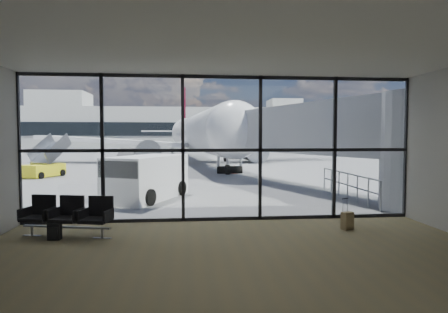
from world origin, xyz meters
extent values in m
plane|color=slate|center=(0.00, 40.00, 0.00)|extent=(220.00, 220.00, 0.00)
cube|color=brown|center=(0.00, -4.00, 0.01)|extent=(12.00, 8.00, 0.01)
cube|color=silver|center=(0.00, -4.00, 4.50)|extent=(12.00, 8.00, 0.02)
cube|color=beige|center=(0.00, -8.00, 2.25)|extent=(12.00, 0.02, 4.50)
cube|color=white|center=(0.00, 0.00, 2.25)|extent=(12.00, 0.04, 4.50)
cube|color=black|center=(0.00, 0.00, 0.06)|extent=(12.00, 0.12, 0.10)
cube|color=black|center=(0.00, 0.00, 2.20)|extent=(12.00, 0.12, 0.10)
cube|color=black|center=(0.00, 0.00, 4.44)|extent=(12.00, 0.12, 0.10)
cube|color=black|center=(-6.00, 0.00, 2.25)|extent=(0.10, 0.12, 4.50)
cube|color=black|center=(-3.60, 0.00, 2.25)|extent=(0.10, 0.12, 4.50)
cube|color=black|center=(-1.20, 0.00, 2.25)|extent=(0.10, 0.12, 4.50)
cube|color=black|center=(1.20, 0.00, 2.25)|extent=(0.10, 0.12, 4.50)
cube|color=black|center=(3.60, 0.00, 2.25)|extent=(0.10, 0.12, 4.50)
cube|color=black|center=(6.00, 0.00, 2.25)|extent=(0.10, 0.12, 4.50)
cylinder|color=#A8A9AD|center=(7.20, 1.00, 2.10)|extent=(2.80, 2.80, 4.20)
cube|color=#A8A9AD|center=(4.55, 8.00, 3.00)|extent=(7.45, 14.81, 2.40)
cube|color=#A8A9AD|center=(1.90, 15.00, 3.00)|extent=(2.60, 2.20, 2.60)
cylinder|color=gray|center=(1.10, 15.00, 0.90)|extent=(0.20, 0.20, 1.80)
cylinder|color=gray|center=(2.70, 15.00, 0.90)|extent=(0.20, 0.20, 1.80)
cylinder|color=black|center=(1.90, 15.00, 0.25)|extent=(1.80, 0.56, 0.56)
cylinder|color=gray|center=(5.60, 0.80, 0.55)|extent=(0.06, 0.06, 1.10)
cylinder|color=gray|center=(5.60, 1.70, 0.55)|extent=(0.06, 0.06, 1.10)
cylinder|color=gray|center=(5.60, 2.60, 0.55)|extent=(0.06, 0.06, 1.10)
cylinder|color=gray|center=(5.60, 3.50, 0.55)|extent=(0.06, 0.06, 1.10)
cylinder|color=gray|center=(5.60, 4.40, 0.55)|extent=(0.06, 0.06, 1.10)
cylinder|color=gray|center=(5.60, 5.30, 0.55)|extent=(0.06, 0.06, 1.10)
cylinder|color=gray|center=(5.60, 6.20, 0.55)|extent=(0.06, 0.06, 1.10)
cylinder|color=gray|center=(5.60, 3.50, 1.08)|extent=(0.06, 5.40, 0.06)
cylinder|color=gray|center=(5.60, 3.50, 0.60)|extent=(0.06, 5.40, 0.06)
cube|color=silver|center=(0.00, 62.00, 4.00)|extent=(80.00, 12.00, 8.00)
cube|color=black|center=(0.00, 55.90, 4.00)|extent=(80.00, 0.20, 2.40)
cube|color=silver|center=(-25.00, 62.00, 9.50)|extent=(10.00, 8.00, 3.00)
cube|color=silver|center=(18.00, 62.00, 9.00)|extent=(6.00, 6.00, 2.00)
cylinder|color=#382619|center=(-39.00, 72.00, 1.53)|extent=(0.50, 0.50, 3.06)
sphere|color=black|center=(-39.00, 72.00, 5.27)|extent=(5.61, 5.61, 5.61)
cylinder|color=#382619|center=(-33.00, 72.00, 1.71)|extent=(0.50, 0.50, 3.42)
sphere|color=black|center=(-33.00, 72.00, 5.89)|extent=(6.27, 6.27, 6.27)
cylinder|color=#382619|center=(-27.00, 72.00, 1.35)|extent=(0.50, 0.50, 2.70)
sphere|color=black|center=(-27.00, 72.00, 4.65)|extent=(4.95, 4.95, 4.95)
cylinder|color=#382619|center=(-21.00, 72.00, 1.53)|extent=(0.50, 0.50, 3.06)
sphere|color=black|center=(-21.00, 72.00, 5.27)|extent=(5.61, 5.61, 5.61)
cylinder|color=#382619|center=(-15.00, 72.00, 1.71)|extent=(0.50, 0.50, 3.42)
sphere|color=black|center=(-15.00, 72.00, 5.89)|extent=(6.27, 6.27, 6.27)
cube|color=gray|center=(-4.20, -1.56, 0.27)|extent=(2.34, 0.61, 0.04)
cube|color=black|center=(-4.99, -1.38, 0.48)|extent=(0.79, 0.76, 0.09)
cube|color=black|center=(-4.92, -1.08, 0.76)|extent=(0.67, 0.22, 0.60)
cube|color=black|center=(-4.20, -1.56, 0.48)|extent=(0.79, 0.76, 0.09)
cube|color=black|center=(-4.13, -1.26, 0.76)|extent=(0.67, 0.22, 0.60)
cube|color=black|center=(-3.41, -1.74, 0.48)|extent=(0.79, 0.76, 0.09)
cube|color=black|center=(-3.34, -1.44, 0.76)|extent=(0.67, 0.22, 0.60)
cylinder|color=gray|center=(-5.15, -1.34, 0.14)|extent=(0.06, 0.06, 0.27)
cylinder|color=gray|center=(-3.25, -1.77, 0.14)|extent=(0.06, 0.06, 0.27)
cube|color=black|center=(-4.41, -1.80, 0.21)|extent=(0.32, 0.21, 0.42)
cube|color=black|center=(-4.42, -1.91, 0.21)|extent=(0.25, 0.07, 0.29)
cylinder|color=black|center=(-4.41, -1.70, 0.42)|extent=(0.29, 0.10, 0.08)
cube|color=olive|center=(3.40, -1.50, 0.26)|extent=(0.38, 0.31, 0.49)
cube|color=olive|center=(3.44, -1.60, 0.26)|extent=(0.26, 0.14, 0.36)
cylinder|color=gray|center=(3.28, -1.45, 0.67)|extent=(0.02, 0.02, 0.40)
cylinder|color=gray|center=(3.45, -1.38, 0.67)|extent=(0.02, 0.02, 0.40)
cube|color=black|center=(3.37, -1.42, 0.87)|extent=(0.21, 0.11, 0.02)
cylinder|color=black|center=(3.28, -1.45, 0.03)|extent=(0.05, 0.06, 0.05)
cylinder|color=black|center=(3.45, -1.38, 0.03)|extent=(0.05, 0.06, 0.05)
cylinder|color=white|center=(0.20, 27.23, 3.05)|extent=(7.10, 30.73, 3.76)
sphere|color=white|center=(1.88, 12.07, 3.05)|extent=(3.76, 3.76, 3.76)
cone|color=white|center=(-1.76, 44.91, 3.36)|extent=(4.41, 6.48, 3.76)
cube|color=black|center=(1.81, 12.67, 3.56)|extent=(2.36, 1.46, 0.51)
cube|color=white|center=(-8.50, 27.28, 2.19)|extent=(15.64, 6.47, 1.20)
cylinder|color=black|center=(-4.94, 25.63, 1.17)|extent=(2.50, 3.67, 2.14)
cube|color=white|center=(-4.94, 44.05, 3.46)|extent=(5.75, 2.37, 0.18)
cube|color=white|center=(8.68, 29.19, 2.19)|extent=(15.32, 9.43, 1.20)
cylinder|color=black|center=(5.57, 26.80, 1.17)|extent=(2.50, 3.67, 2.14)
cube|color=white|center=(1.53, 44.76, 3.46)|extent=(5.88, 3.50, 0.18)
cube|color=maroon|center=(-1.76, 44.91, 6.71)|extent=(0.73, 3.87, 6.10)
cylinder|color=gray|center=(1.66, 14.09, 0.71)|extent=(0.20, 0.20, 1.42)
cylinder|color=black|center=(1.66, 14.09, 0.36)|extent=(0.33, 0.74, 0.71)
cylinder|color=black|center=(-2.69, 27.42, 0.46)|extent=(0.56, 1.02, 0.98)
cylinder|color=black|center=(2.97, 28.04, 0.46)|extent=(0.56, 1.02, 0.98)
cube|color=white|center=(-2.76, 4.42, 0.91)|extent=(3.40, 4.55, 1.82)
cube|color=black|center=(-3.41, 3.02, 1.41)|extent=(2.02, 1.71, 0.64)
cylinder|color=black|center=(-4.16, 3.57, 0.32)|extent=(0.47, 0.67, 0.64)
cylinder|color=black|center=(-2.51, 2.80, 0.32)|extent=(0.47, 0.67, 0.64)
cylinder|color=black|center=(-3.01, 6.04, 0.32)|extent=(0.47, 0.67, 0.64)
cylinder|color=black|center=(-1.36, 5.27, 0.32)|extent=(0.47, 0.67, 0.64)
cube|color=black|center=(-5.62, 15.02, 0.54)|extent=(1.42, 2.95, 0.98)
cube|color=black|center=(-5.59, 16.19, 1.27)|extent=(1.21, 2.45, 1.01)
cylinder|color=black|center=(-6.32, 14.06, 0.24)|extent=(0.20, 0.49, 0.49)
cylinder|color=black|center=(-4.95, 14.03, 0.24)|extent=(0.20, 0.49, 0.49)
cylinder|color=black|center=(-6.28, 16.01, 0.24)|extent=(0.20, 0.49, 0.49)
cylinder|color=black|center=(-4.91, 15.98, 0.24)|extent=(0.20, 0.49, 0.49)
cube|color=yellow|center=(-10.59, 13.89, 0.44)|extent=(2.44, 3.10, 0.78)
cube|color=gray|center=(-10.30, 14.62, 1.55)|extent=(2.07, 2.54, 1.43)
cylinder|color=black|center=(-11.66, 13.28, 0.21)|extent=(0.34, 0.47, 0.43)
cylinder|color=black|center=(-10.22, 12.71, 0.21)|extent=(0.34, 0.47, 0.43)
cylinder|color=black|center=(-10.95, 15.08, 0.21)|extent=(0.34, 0.47, 0.43)
cylinder|color=black|center=(-9.51, 14.51, 0.21)|extent=(0.34, 0.47, 0.43)
cube|color=#E93B0C|center=(-2.67, 9.80, 0.02)|extent=(0.46, 0.46, 0.03)
cone|color=#E93B0C|center=(-2.67, 9.80, 0.33)|extent=(0.44, 0.44, 0.66)
cube|color=red|center=(2.24, 15.06, 0.02)|extent=(0.45, 0.45, 0.03)
cone|color=red|center=(2.24, 15.06, 0.32)|extent=(0.43, 0.43, 0.64)
camera|label=1|loc=(-1.03, -11.50, 2.61)|focal=30.00mm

